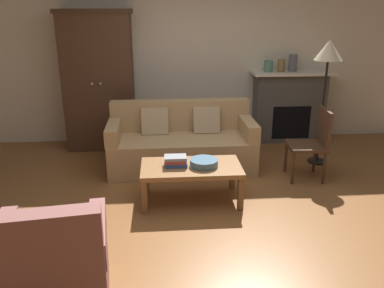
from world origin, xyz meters
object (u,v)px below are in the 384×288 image
(coffee_table, at_px, (191,170))
(mantel_vase_jade, at_px, (268,66))
(fireplace, at_px, (289,106))
(mantel_vase_bronze, at_px, (281,65))
(mantel_vase_slate, at_px, (293,63))
(armchair_near_left, at_px, (53,265))
(side_chair_wooden, at_px, (314,140))
(floor_lamp, at_px, (328,58))
(fruit_bowl, at_px, (204,163))
(armoire, at_px, (99,81))
(couch, at_px, (182,144))
(book_stack, at_px, (176,161))

(coffee_table, bearing_deg, mantel_vase_jade, 56.23)
(fireplace, height_order, mantel_vase_bronze, mantel_vase_bronze)
(mantel_vase_jade, xyz_separation_m, mantel_vase_slate, (0.38, 0.00, 0.04))
(armchair_near_left, distance_m, side_chair_wooden, 3.39)
(fireplace, bearing_deg, floor_lamp, -82.77)
(side_chair_wooden, bearing_deg, fruit_bowl, -159.71)
(armoire, relative_size, armchair_near_left, 2.32)
(mantel_vase_bronze, bearing_deg, fireplace, 5.69)
(mantel_vase_slate, relative_size, floor_lamp, 0.15)
(mantel_vase_bronze, bearing_deg, floor_lamp, -72.75)
(mantel_vase_slate, distance_m, floor_lamp, 1.02)
(fireplace, distance_m, mantel_vase_bronze, 0.67)
(couch, distance_m, armchair_near_left, 2.78)
(coffee_table, relative_size, armchair_near_left, 1.25)
(armchair_near_left, relative_size, floor_lamp, 0.53)
(couch, xyz_separation_m, fruit_bowl, (0.19, -1.03, 0.14))
(mantel_vase_jade, xyz_separation_m, side_chair_wooden, (0.22, -1.50, -0.69))
(armoire, height_order, side_chair_wooden, armoire)
(armchair_near_left, bearing_deg, mantel_vase_jade, 55.33)
(coffee_table, height_order, book_stack, book_stack)
(book_stack, relative_size, side_chair_wooden, 0.28)
(couch, relative_size, mantel_vase_slate, 7.54)
(mantel_vase_bronze, relative_size, mantel_vase_slate, 0.74)
(coffee_table, xyz_separation_m, mantel_vase_jade, (1.34, 2.01, 0.84))
(mantel_vase_bronze, xyz_separation_m, side_chair_wooden, (0.02, -1.50, -0.70))
(armoire, bearing_deg, side_chair_wooden, -27.35)
(mantel_vase_jade, relative_size, armchair_near_left, 0.20)
(book_stack, height_order, mantel_vase_slate, mantel_vase_slate)
(couch, distance_m, floor_lamp, 2.21)
(couch, xyz_separation_m, mantel_vase_slate, (1.78, 1.00, 0.93))
(fruit_bowl, height_order, mantel_vase_jade, mantel_vase_jade)
(fireplace, height_order, book_stack, fireplace)
(side_chair_wooden, distance_m, floor_lamp, 1.10)
(fireplace, relative_size, couch, 0.65)
(coffee_table, distance_m, mantel_vase_slate, 2.79)
(couch, xyz_separation_m, floor_lamp, (1.90, 0.00, 1.13))
(coffee_table, distance_m, side_chair_wooden, 1.65)
(mantel_vase_slate, relative_size, armchair_near_left, 0.29)
(mantel_vase_jade, bearing_deg, mantel_vase_slate, 0.00)
(armoire, relative_size, side_chair_wooden, 2.27)
(mantel_vase_bronze, bearing_deg, armoire, -178.76)
(armchair_near_left, bearing_deg, fireplace, 51.54)
(fireplace, distance_m, coffee_table, 2.67)
(mantel_vase_bronze, xyz_separation_m, mantel_vase_slate, (0.18, 0.00, 0.03))
(couch, distance_m, side_chair_wooden, 1.71)
(armoire, distance_m, armchair_near_left, 3.57)
(fruit_bowl, distance_m, mantel_vase_bronze, 2.58)
(fireplace, bearing_deg, coffee_table, -130.37)
(book_stack, height_order, mantel_vase_jade, mantel_vase_jade)
(fruit_bowl, height_order, book_stack, book_stack)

